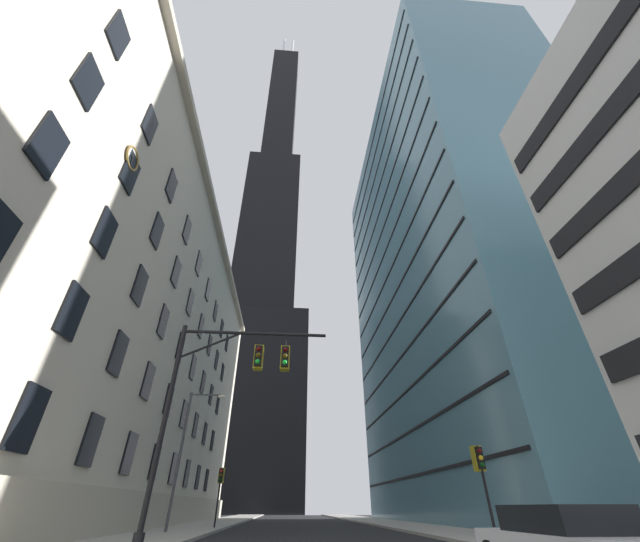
{
  "coord_description": "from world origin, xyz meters",
  "views": [
    {
      "loc": [
        -1.76,
        -11.33,
        1.35
      ],
      "look_at": [
        0.96,
        21.87,
        23.11
      ],
      "focal_mm": 20.36,
      "sensor_mm": 36.0,
      "label": 1
    }
  ],
  "objects_px": {
    "fire_hydrant": "(590,536)",
    "parked_car": "(564,542)",
    "traffic_signal_mast": "(232,380)",
    "traffic_light_near_right": "(480,463)",
    "traffic_light_far_left": "(221,479)",
    "street_lamppost": "(188,443)"
  },
  "relations": [
    {
      "from": "traffic_light_near_right",
      "to": "street_lamppost",
      "type": "height_order",
      "value": "street_lamppost"
    },
    {
      "from": "traffic_signal_mast",
      "to": "street_lamppost",
      "type": "xyz_separation_m",
      "value": [
        -4.18,
        11.56,
        -0.84
      ]
    },
    {
      "from": "traffic_light_far_left",
      "to": "parked_car",
      "type": "xyz_separation_m",
      "value": [
        11.18,
        -22.58,
        -2.47
      ]
    },
    {
      "from": "traffic_light_far_left",
      "to": "street_lamppost",
      "type": "bearing_deg",
      "value": -106.96
    },
    {
      "from": "traffic_light_near_right",
      "to": "parked_car",
      "type": "relative_size",
      "value": 0.76
    },
    {
      "from": "traffic_light_far_left",
      "to": "street_lamppost",
      "type": "relative_size",
      "value": 0.47
    },
    {
      "from": "traffic_signal_mast",
      "to": "parked_car",
      "type": "bearing_deg",
      "value": -33.34
    },
    {
      "from": "traffic_light_near_right",
      "to": "traffic_light_far_left",
      "type": "xyz_separation_m",
      "value": [
        -13.66,
        14.29,
        0.15
      ]
    },
    {
      "from": "traffic_signal_mast",
      "to": "fire_hydrant",
      "type": "distance_m",
      "value": 13.03
    },
    {
      "from": "traffic_light_near_right",
      "to": "parked_car",
      "type": "bearing_deg",
      "value": -106.67
    },
    {
      "from": "traffic_light_near_right",
      "to": "traffic_light_far_left",
      "type": "height_order",
      "value": "traffic_light_far_left"
    },
    {
      "from": "traffic_signal_mast",
      "to": "street_lamppost",
      "type": "relative_size",
      "value": 0.99
    },
    {
      "from": "fire_hydrant",
      "to": "parked_car",
      "type": "distance_m",
      "value": 4.63
    },
    {
      "from": "traffic_signal_mast",
      "to": "traffic_light_near_right",
      "type": "distance_m",
      "value": 11.74
    },
    {
      "from": "traffic_signal_mast",
      "to": "parked_car",
      "type": "distance_m",
      "value": 11.5
    },
    {
      "from": "traffic_light_near_right",
      "to": "traffic_light_far_left",
      "type": "bearing_deg",
      "value": 133.71
    },
    {
      "from": "fire_hydrant",
      "to": "traffic_light_far_left",
      "type": "bearing_deg",
      "value": 126.75
    },
    {
      "from": "street_lamppost",
      "to": "parked_car",
      "type": "height_order",
      "value": "street_lamppost"
    },
    {
      "from": "traffic_signal_mast",
      "to": "traffic_light_near_right",
      "type": "bearing_deg",
      "value": 13.18
    },
    {
      "from": "street_lamppost",
      "to": "fire_hydrant",
      "type": "xyz_separation_m",
      "value": [
        15.93,
        -13.82,
        -4.3
      ]
    },
    {
      "from": "traffic_light_far_left",
      "to": "street_lamppost",
      "type": "xyz_separation_m",
      "value": [
        -1.63,
        -5.34,
        1.75
      ]
    },
    {
      "from": "street_lamppost",
      "to": "parked_car",
      "type": "distance_m",
      "value": 21.89
    }
  ]
}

